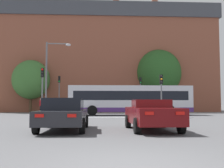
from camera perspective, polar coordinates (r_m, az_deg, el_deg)
name	(u,v)px	position (r m, az deg, el deg)	size (l,w,h in m)	color
ground_plane	(130,165)	(5.61, 3.75, -16.18)	(400.00, 400.00, 0.00)	#545456
stop_line_strip	(104,118)	(23.81, -1.70, -6.82)	(7.97, 0.30, 0.01)	silver
far_pavement	(101,113)	(35.60, -2.23, -5.87)	(68.86, 2.50, 0.01)	gray
brick_civic_building	(96,60)	(44.15, -3.18, 4.81)	(35.12, 11.31, 22.14)	brown
car_saloon_left	(64,114)	(12.65, -9.72, -6.00)	(2.05, 4.83, 1.42)	#232328
car_roadster_right	(152,114)	(12.58, 8.06, -6.15)	(2.03, 4.52, 1.35)	#600C0F
bus_crossing_lead	(130,100)	(28.74, 3.65, -3.17)	(12.36, 2.72, 2.96)	silver
traffic_light_near_left	(42,84)	(24.65, -13.97, -0.02)	(0.26, 0.31, 4.22)	slate
traffic_light_near_right	(161,88)	(24.73, 9.99, -0.86)	(0.26, 0.31, 3.69)	slate
traffic_light_far_left	(59,88)	(35.30, -10.69, -0.87)	(0.26, 0.31, 4.58)	slate
traffic_light_far_right	(141,89)	(35.04, 5.82, -1.03)	(0.26, 0.31, 4.44)	slate
street_lamp_junction	(51,70)	(27.39, -12.32, 2.77)	(2.37, 0.36, 7.08)	slate
pedestrian_waiting	(41,104)	(36.48, -14.27, -3.98)	(0.33, 0.45, 1.86)	black
pedestrian_walking_east	(101,104)	(36.32, -2.29, -4.11)	(0.31, 0.44, 1.85)	black
tree_by_building	(170,83)	(42.16, 11.61, 0.15)	(4.63, 4.63, 6.60)	#4C3823
tree_kerbside	(31,80)	(38.33, -16.13, 0.85)	(4.90, 4.90, 6.89)	#4C3823
tree_distant	(159,73)	(39.83, 9.45, 2.21)	(6.24, 6.24, 8.72)	#4C3823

